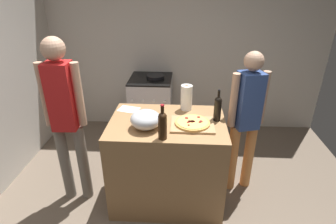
# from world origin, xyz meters

# --- Properties ---
(ground_plane) EXTENTS (4.37, 3.06, 0.02)m
(ground_plane) POSITION_xyz_m (0.00, 1.23, -0.01)
(ground_plane) COLOR #6B5B4C
(kitchen_wall_rear) EXTENTS (4.37, 0.10, 2.60)m
(kitchen_wall_rear) POSITION_xyz_m (0.00, 2.51, 1.30)
(kitchen_wall_rear) COLOR #BCB7AD
(kitchen_wall_rear) RESTS_ON ground_plane
(counter) EXTENTS (1.11, 0.78, 0.93)m
(counter) POSITION_xyz_m (-0.03, 0.78, 0.46)
(counter) COLOR #9E7247
(counter) RESTS_ON ground_plane
(cutting_board) EXTENTS (0.40, 0.32, 0.02)m
(cutting_board) POSITION_xyz_m (0.20, 0.71, 0.94)
(cutting_board) COLOR tan
(cutting_board) RESTS_ON counter
(pizza) EXTENTS (0.33, 0.33, 0.03)m
(pizza) POSITION_xyz_m (0.20, 0.71, 0.96)
(pizza) COLOR tan
(pizza) RESTS_ON cutting_board
(mixing_bowl) EXTENTS (0.28, 0.28, 0.17)m
(mixing_bowl) POSITION_xyz_m (-0.22, 0.64, 1.02)
(mixing_bowl) COLOR #B2B2B7
(mixing_bowl) RESTS_ON counter
(paper_towel_roll) EXTENTS (0.12, 0.12, 0.27)m
(paper_towel_roll) POSITION_xyz_m (0.15, 1.07, 1.06)
(paper_towel_roll) COLOR white
(paper_towel_roll) RESTS_ON counter
(wine_bottle_dark) EXTENTS (0.07, 0.07, 0.32)m
(wine_bottle_dark) POSITION_xyz_m (0.44, 0.84, 1.06)
(wine_bottle_dark) COLOR black
(wine_bottle_dark) RESTS_ON counter
(wine_bottle_clear) EXTENTS (0.08, 0.08, 0.32)m
(wine_bottle_clear) POSITION_xyz_m (-0.05, 0.47, 1.07)
(wine_bottle_clear) COLOR #331E0F
(wine_bottle_clear) RESTS_ON counter
(recipe_sheet) EXTENTS (0.24, 0.20, 0.00)m
(recipe_sheet) POSITION_xyz_m (-0.45, 1.02, 0.93)
(recipe_sheet) COLOR white
(recipe_sheet) RESTS_ON counter
(stove) EXTENTS (0.59, 0.64, 0.95)m
(stove) POSITION_xyz_m (-0.36, 2.11, 0.46)
(stove) COLOR #B7B7BC
(stove) RESTS_ON ground_plane
(person_in_stripes) EXTENTS (0.39, 0.21, 1.73)m
(person_in_stripes) POSITION_xyz_m (-1.00, 0.73, 1.01)
(person_in_stripes) COLOR slate
(person_in_stripes) RESTS_ON ground_plane
(person_in_red) EXTENTS (0.38, 0.25, 1.57)m
(person_in_red) POSITION_xyz_m (0.76, 1.01, 0.90)
(person_in_red) COLOR #D88C4C
(person_in_red) RESTS_ON ground_plane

